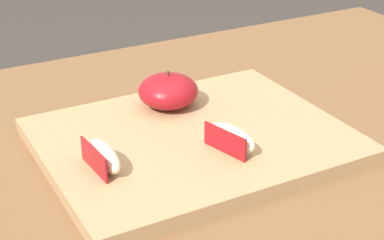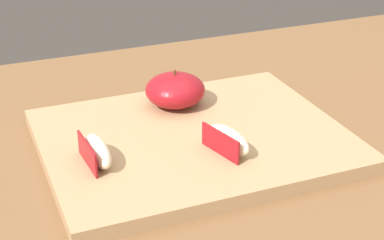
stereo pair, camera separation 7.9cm
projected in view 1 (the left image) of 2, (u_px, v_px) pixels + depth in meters
The scene contains 5 objects.
dining_table at pixel (188, 211), 0.87m from camera, with size 1.30×0.76×0.75m.
cutting_board at pixel (192, 140), 0.81m from camera, with size 0.39×0.31×0.02m.
apple_half_skin_up at pixel (168, 91), 0.87m from camera, with size 0.08×0.08×0.05m.
apple_wedge_back at pixel (103, 156), 0.72m from camera, with size 0.03×0.07×0.03m.
apple_wedge_left at pixel (231, 138), 0.76m from camera, with size 0.04×0.08×0.03m.
Camera 1 is at (-0.34, -0.64, 1.14)m, focal length 57.73 mm.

